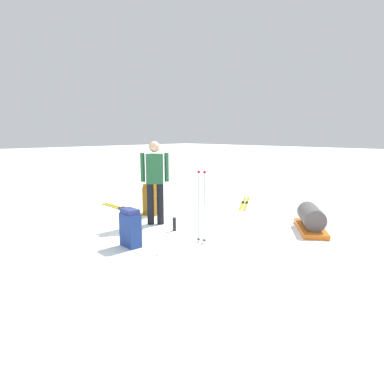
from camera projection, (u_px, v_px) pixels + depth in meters
The scene contains 10 objects.
ground_plane at pixel (192, 226), 6.59m from camera, with size 80.00×80.00×0.00m, color white.
skier_standing at pixel (155, 178), 6.56m from camera, with size 0.41×0.45×1.70m.
ski_pair_near at pixel (122, 209), 8.05m from camera, with size 1.79×0.22×0.05m.
ski_pair_far at pixel (245, 203), 8.71m from camera, with size 1.00×1.56×0.05m.
backpack_large_dark at pixel (151, 200), 7.42m from camera, with size 0.36×0.30×0.72m.
backpack_bright at pixel (130, 228), 5.35m from camera, with size 0.37×0.23×0.64m.
ski_poles_planted_near at pixel (201, 203), 5.44m from camera, with size 0.17×0.10×1.25m.
gear_sled at pixel (311, 219), 6.25m from camera, with size 1.06×1.25×0.49m.
sleeping_mat_rolled at pixel (134, 222), 6.57m from camera, with size 0.18×0.18×0.55m, color teal.
thermos_bottle at pixel (174, 224), 6.24m from camera, with size 0.07×0.07×0.26m, color black.
Camera 1 is at (-4.42, 4.59, 1.85)m, focal length 30.41 mm.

